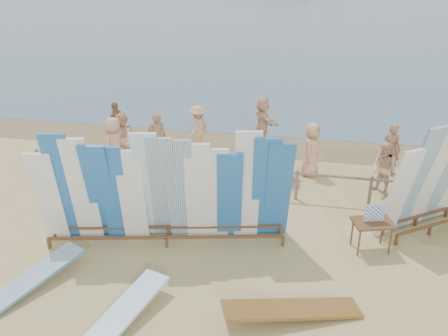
% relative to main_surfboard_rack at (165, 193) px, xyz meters
% --- Properties ---
extents(ground, '(160.00, 160.00, 0.00)m').
position_rel_main_surfboard_rack_xyz_m(ground, '(0.92, -0.15, -1.33)').
color(ground, tan).
rests_on(ground, ground).
extents(wet_sand_strip, '(40.00, 2.60, 0.01)m').
position_rel_main_surfboard_rack_xyz_m(wet_sand_strip, '(0.92, 7.05, -1.33)').
color(wet_sand_strip, olive).
rests_on(wet_sand_strip, ground).
extents(fence, '(12.08, 0.08, 0.90)m').
position_rel_main_surfboard_rack_xyz_m(fence, '(0.92, 2.85, -0.70)').
color(fence, '#706155').
rests_on(fence, ground).
extents(main_surfboard_rack, '(5.93, 1.96, 2.96)m').
position_rel_main_surfboard_rack_xyz_m(main_surfboard_rack, '(0.00, 0.00, 0.00)').
color(main_surfboard_rack, brown).
rests_on(main_surfboard_rack, ground).
extents(side_surfboard_rack, '(2.49, 2.08, 2.94)m').
position_rel_main_surfboard_rack_xyz_m(side_surfboard_rack, '(6.15, 1.76, -0.01)').
color(side_surfboard_rack, brown).
rests_on(side_surfboard_rack, ground).
extents(vendor_table, '(1.05, 0.87, 1.20)m').
position_rel_main_surfboard_rack_xyz_m(vendor_table, '(4.77, 0.62, -0.93)').
color(vendor_table, brown).
rests_on(vendor_table, ground).
extents(flat_board_e, '(1.59, 2.69, 0.38)m').
position_rel_main_surfboard_rack_xyz_m(flat_board_e, '(-2.30, -2.33, -1.33)').
color(flat_board_e, silver).
rests_on(flat_board_e, ground).
extents(flat_board_c, '(2.71, 1.50, 0.40)m').
position_rel_main_surfboard_rack_xyz_m(flat_board_c, '(3.13, -2.08, -1.33)').
color(flat_board_c, brown).
rests_on(flat_board_c, ground).
extents(flat_board_b, '(1.34, 2.73, 0.39)m').
position_rel_main_surfboard_rack_xyz_m(flat_board_b, '(-0.05, -3.00, -1.33)').
color(flat_board_b, '#99C3F5').
rests_on(flat_board_b, ground).
extents(beach_chair_left, '(0.66, 0.68, 0.95)m').
position_rel_main_surfboard_rack_xyz_m(beach_chair_left, '(1.74, 3.61, -1.06)').
color(beach_chair_left, red).
rests_on(beach_chair_left, ground).
extents(beach_chair_right, '(0.62, 0.63, 0.84)m').
position_rel_main_surfboard_rack_xyz_m(beach_chair_right, '(1.91, 3.66, -1.09)').
color(beach_chair_right, red).
rests_on(beach_chair_right, ground).
extents(stroller, '(0.55, 0.79, 1.07)m').
position_rel_main_surfboard_rack_xyz_m(stroller, '(2.48, 4.09, -0.90)').
color(stroller, red).
rests_on(stroller, ground).
extents(beachgoer_7, '(0.67, 0.64, 1.65)m').
position_rel_main_surfboard_rack_xyz_m(beachgoer_7, '(5.72, 5.27, -0.51)').
color(beachgoer_7, '#8C6042').
rests_on(beachgoer_7, ground).
extents(beachgoer_5, '(1.28, 1.70, 1.79)m').
position_rel_main_surfboard_rack_xyz_m(beachgoer_5, '(1.44, 7.07, -0.44)').
color(beachgoer_5, beige).
rests_on(beachgoer_5, ground).
extents(beachgoer_2, '(0.62, 0.93, 1.76)m').
position_rel_main_surfboard_rack_xyz_m(beachgoer_2, '(-2.84, 4.30, -0.45)').
color(beachgoer_2, beige).
rests_on(beachgoer_2, ground).
extents(beachgoer_0, '(0.59, 0.95, 1.81)m').
position_rel_main_surfboard_rack_xyz_m(beachgoer_0, '(-2.86, 3.70, -0.43)').
color(beachgoer_0, tan).
rests_on(beachgoer_0, ground).
extents(beachgoer_3, '(0.79, 1.17, 1.67)m').
position_rel_main_surfboard_rack_xyz_m(beachgoer_3, '(-0.70, 5.86, -0.50)').
color(beachgoer_3, tan).
rests_on(beachgoer_3, ground).
extents(beachgoer_extra_1, '(0.62, 0.98, 1.55)m').
position_rel_main_surfboard_rack_xyz_m(beachgoer_extra_1, '(-3.84, 6.14, -0.56)').
color(beachgoer_extra_1, '#8C6042').
rests_on(beachgoer_extra_1, ground).
extents(beachgoer_6, '(0.62, 0.92, 1.71)m').
position_rel_main_surfboard_rack_xyz_m(beachgoer_6, '(3.25, 4.64, -0.48)').
color(beachgoer_6, tan).
rests_on(beachgoer_6, ground).
extents(beachgoer_1, '(0.69, 0.53, 1.66)m').
position_rel_main_surfboard_rack_xyz_m(beachgoer_1, '(-1.84, 4.81, -0.50)').
color(beachgoer_1, '#8C6042').
rests_on(beachgoer_1, ground).
extents(beachgoer_8, '(0.80, 0.80, 1.58)m').
position_rel_main_surfboard_rack_xyz_m(beachgoer_8, '(5.32, 3.66, -0.54)').
color(beachgoer_8, beige).
rests_on(beachgoer_8, ground).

